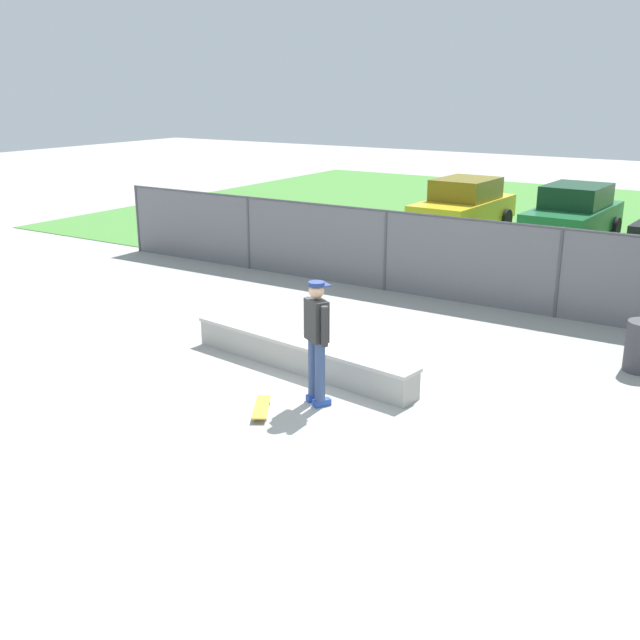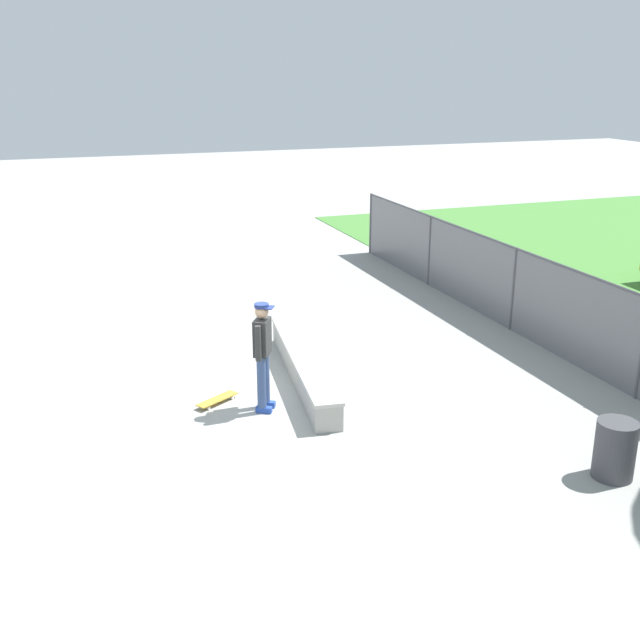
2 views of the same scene
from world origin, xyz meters
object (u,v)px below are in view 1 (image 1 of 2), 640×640
at_px(skateboarder, 317,337).
at_px(car_yellow, 464,205).
at_px(concrete_ledge, 300,355).
at_px(skateboard, 261,407).
at_px(car_green, 573,213).

relative_size(skateboarder, car_yellow, 0.43).
distance_m(concrete_ledge, skateboard, 1.77).
bearing_deg(concrete_ledge, skateboarder, -46.19).
bearing_deg(car_yellow, skateboard, -78.85).
height_order(concrete_ledge, skateboarder, skateboarder).
bearing_deg(skateboard, concrete_ledge, 105.67).
height_order(concrete_ledge, skateboard, concrete_ledge).
height_order(skateboarder, car_green, skateboarder).
relative_size(skateboard, car_green, 0.18).
height_order(skateboard, car_yellow, car_yellow).
relative_size(concrete_ledge, car_yellow, 1.03).
distance_m(skateboarder, car_yellow, 13.96).
relative_size(skateboarder, car_green, 0.43).
bearing_deg(skateboard, skateboarder, 53.79).
relative_size(skateboarder, skateboard, 2.34).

